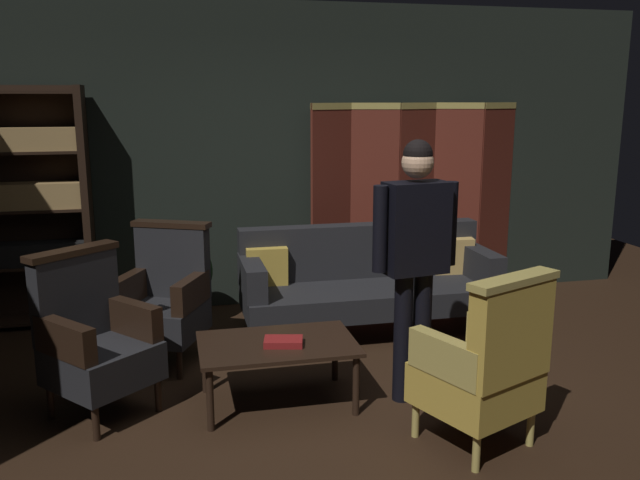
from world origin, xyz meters
The scene contains 12 objects.
ground_plane centered at (0.00, 0.00, 0.00)m, with size 10.00×10.00×0.00m, color black.
back_wall centered at (0.00, 2.45, 1.40)m, with size 7.20×0.10×2.80m, color black.
folding_screen centered at (1.30, 2.29, 0.99)m, with size 2.15×0.30×1.90m.
bookshelf centered at (-2.15, 2.19, 1.07)m, with size 0.90×0.32×2.05m.
velvet_couch centered at (0.55, 1.45, 0.45)m, with size 2.12×0.78×0.88m.
coffee_table centered at (-0.41, 0.24, 0.37)m, with size 1.00×0.64×0.42m.
armchair_gilt_accent centered at (0.64, -0.55, 0.49)m, with size 0.76×0.76×1.04m.
armchair_wing_left centered at (-1.53, 0.37, 0.49)m, with size 0.81×0.81×1.04m.
armchair_wing_right centered at (-1.11, 1.13, 0.49)m, with size 0.77×0.77×1.04m.
standing_figure centered at (0.46, 0.12, 1.03)m, with size 0.58×0.27×1.70m.
potted_plant centered at (-0.92, 1.93, 0.42)m, with size 0.44×0.44×0.73m.
book_red_leather centered at (-0.38, 0.18, 0.44)m, with size 0.24×0.15×0.04m, color maroon.
Camera 1 is at (-1.03, -3.72, 1.96)m, focal length 37.21 mm.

